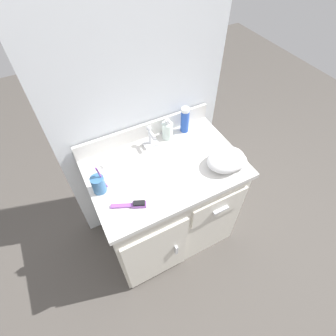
{
  "coord_description": "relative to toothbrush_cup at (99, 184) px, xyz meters",
  "views": [
    {
      "loc": [
        -0.43,
        -0.84,
        1.89
      ],
      "look_at": [
        0.0,
        -0.03,
        0.8
      ],
      "focal_mm": 28.0,
      "sensor_mm": 36.0,
      "label": 1
    }
  ],
  "objects": [
    {
      "name": "ground_plane",
      "position": [
        0.37,
        -0.02,
        -0.83
      ],
      "size": [
        6.0,
        6.0,
        0.0
      ],
      "primitive_type": "plane",
      "color": "#4C4742"
    },
    {
      "name": "wall_back",
      "position": [
        0.37,
        0.32,
        0.27
      ],
      "size": [
        1.04,
        0.08,
        2.2
      ],
      "primitive_type": "cube",
      "color": "silver",
      "rests_on": "ground_plane"
    },
    {
      "name": "vanity",
      "position": [
        0.37,
        -0.02,
        -0.42
      ],
      "size": [
        0.86,
        0.58,
        0.78
      ],
      "color": "silver",
      "rests_on": "ground_plane"
    },
    {
      "name": "backsplash",
      "position": [
        0.37,
        0.26,
        -0.0
      ],
      "size": [
        0.86,
        0.02,
        0.1
      ],
      "color": "silver",
      "rests_on": "vanity"
    },
    {
      "name": "sink_faucet",
      "position": [
        0.37,
        0.18,
        -0.0
      ],
      "size": [
        0.09,
        0.09,
        0.14
      ],
      "color": "silver",
      "rests_on": "vanity"
    },
    {
      "name": "toothbrush_cup",
      "position": [
        0.0,
        0.0,
        0.0
      ],
      "size": [
        0.08,
        0.07,
        0.19
      ],
      "color": "teal",
      "rests_on": "vanity"
    },
    {
      "name": "soap_dispenser",
      "position": [
        0.49,
        0.19,
        0.01
      ],
      "size": [
        0.07,
        0.07,
        0.14
      ],
      "color": "silver",
      "rests_on": "vanity"
    },
    {
      "name": "shaving_cream_can",
      "position": [
        0.61,
        0.2,
        0.03
      ],
      "size": [
        0.05,
        0.05,
        0.17
      ],
      "color": "#234CB2",
      "rests_on": "vanity"
    },
    {
      "name": "hairbrush",
      "position": [
        0.12,
        -0.17,
        -0.04
      ],
      "size": [
        0.17,
        0.1,
        0.03
      ],
      "rotation": [
        0.0,
        0.0,
        -0.42
      ],
      "color": "purple",
      "rests_on": "vanity"
    },
    {
      "name": "hand_towel",
      "position": [
        0.68,
        -0.16,
        -0.01
      ],
      "size": [
        0.23,
        0.18,
        0.09
      ],
      "color": "white",
      "rests_on": "vanity"
    }
  ]
}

